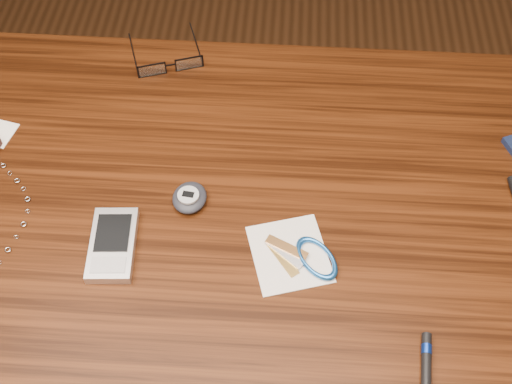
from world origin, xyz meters
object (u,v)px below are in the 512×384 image
(desk, at_px, (230,244))
(pedometer, at_px, (189,197))
(pda_phone, at_px, (113,244))
(eyeglasses, at_px, (170,64))
(notepad_keys, at_px, (304,256))

(desk, distance_m, pedometer, 0.13)
(pedometer, bearing_deg, desk, -7.02)
(desk, xyz_separation_m, pedometer, (-0.05, 0.01, 0.11))
(pda_phone, bearing_deg, eyeglasses, 85.37)
(notepad_keys, bearing_deg, eyeglasses, 123.46)
(pda_phone, distance_m, notepad_keys, 0.26)
(eyeglasses, bearing_deg, desk, -66.23)
(desk, xyz_separation_m, notepad_keys, (0.11, -0.08, 0.11))
(desk, bearing_deg, pda_phone, -152.95)
(pedometer, distance_m, notepad_keys, 0.19)
(desk, height_order, eyeglasses, eyeglasses)
(pedometer, height_order, notepad_keys, pedometer)
(eyeglasses, bearing_deg, pda_phone, -94.63)
(eyeglasses, height_order, notepad_keys, eyeglasses)
(desk, height_order, notepad_keys, notepad_keys)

